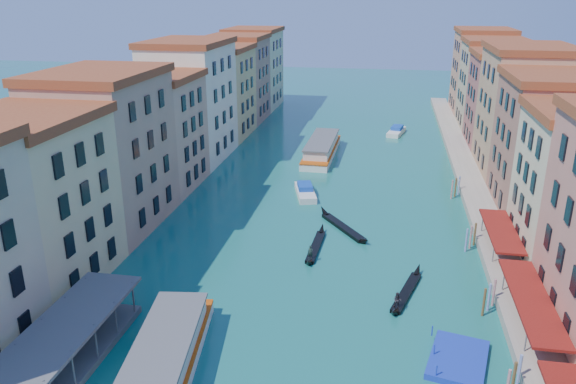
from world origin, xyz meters
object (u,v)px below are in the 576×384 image
vaporetto_stop (71,345)px  vaporetto_far (322,148)px  gondola_fore (316,246)px  gondola_right (406,292)px  blue_dock (458,360)px  vaporetto_near (161,367)px

vaporetto_stop → vaporetto_far: (12.91, 64.45, -0.03)m
vaporetto_stop → gondola_fore: size_ratio=1.47×
vaporetto_stop → gondola_right: (27.44, 15.56, -1.02)m
blue_dock → gondola_right: bearing=124.6°
blue_dock → vaporetto_stop: bearing=-157.4°
gondola_fore → gondola_right: 13.84m
vaporetto_far → gondola_fore: bearing=-83.1°
gondola_fore → blue_dock: gondola_fore is taller
gondola_fore → blue_dock: 24.21m
vaporetto_far → blue_dock: vaporetto_far is taller
vaporetto_near → vaporetto_far: (4.51, 65.78, 0.03)m
vaporetto_near → gondola_fore: (8.67, 26.06, -1.01)m
vaporetto_stop → vaporetto_far: vaporetto_stop is taller
vaporetto_stop → vaporetto_near: vaporetto_stop is taller
vaporetto_far → gondola_right: 51.02m
vaporetto_far → gondola_fore: (4.16, -39.73, -1.04)m
vaporetto_stop → vaporetto_far: size_ratio=0.78×
vaporetto_stop → vaporetto_far: 65.73m
vaporetto_stop → gondola_right: 31.56m
vaporetto_stop → blue_dock: bearing=9.5°
gondola_fore → gondola_right: (10.37, -9.17, 0.05)m
vaporetto_near → blue_dock: 24.06m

